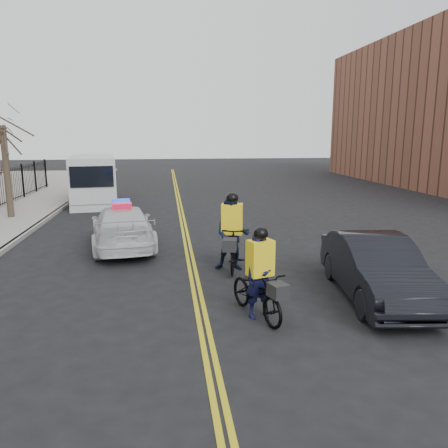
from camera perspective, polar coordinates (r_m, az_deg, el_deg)
name	(u,v)px	position (r m, az deg, el deg)	size (l,w,h in m)	color
ground	(196,289)	(10.94, -3.63, -8.48)	(120.00, 120.00, 0.00)	black
center_line_left	(182,224)	(18.65, -5.57, -0.05)	(0.10, 60.00, 0.01)	gold
center_line_right	(185,224)	(18.65, -5.08, -0.04)	(0.10, 60.00, 0.01)	gold
curb	(36,227)	(19.37, -23.35, -0.31)	(0.20, 60.00, 0.15)	gray
street_tree	(4,140)	(21.41, -26.84, 9.79)	(3.20, 3.20, 4.80)	#342A1F
police_cruiser	(122,227)	(15.08, -13.12, -0.35)	(2.63, 5.08, 1.57)	silver
dark_sedan	(376,268)	(10.75, 19.20, -5.42)	(1.54, 4.41, 1.45)	black
cargo_van	(93,181)	(25.11, -16.69, 5.45)	(3.09, 6.47, 2.61)	silver
cyclist_near	(260,286)	(9.17, 4.73, -8.08)	(1.27, 2.08, 1.93)	black
cyclist_far	(232,240)	(12.23, 1.05, -2.04)	(1.13, 2.26, 2.20)	black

